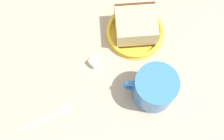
% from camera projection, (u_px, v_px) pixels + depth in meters
% --- Properties ---
extents(ground_plane, '(1.44, 1.44, 0.03)m').
position_uv_depth(ground_plane, '(112.00, 51.00, 0.74)').
color(ground_plane, tan).
extents(small_plate, '(0.14, 0.14, 0.02)m').
position_uv_depth(small_plate, '(135.00, 32.00, 0.72)').
color(small_plate, yellow).
rests_on(small_plate, ground_plane).
extents(cake_slice, '(0.12, 0.12, 0.06)m').
position_uv_depth(cake_slice, '(136.00, 25.00, 0.70)').
color(cake_slice, '#472814').
rests_on(cake_slice, small_plate).
extents(tea_mug, '(0.09, 0.12, 0.09)m').
position_uv_depth(tea_mug, '(154.00, 88.00, 0.64)').
color(tea_mug, '#3372BF').
rests_on(tea_mug, ground_plane).
extents(teaspoon, '(0.10, 0.10, 0.01)m').
position_uv_depth(teaspoon, '(56.00, 114.00, 0.66)').
color(teaspoon, silver).
rests_on(teaspoon, ground_plane).
extents(sugar_cube, '(0.03, 0.03, 0.02)m').
position_uv_depth(sugar_cube, '(94.00, 62.00, 0.70)').
color(sugar_cube, white).
rests_on(sugar_cube, ground_plane).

